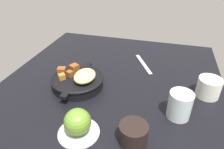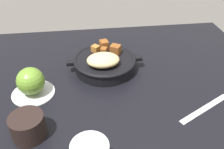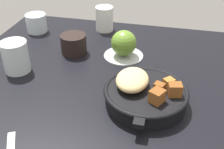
{
  "view_description": "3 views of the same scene",
  "coord_description": "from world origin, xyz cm",
  "views": [
    {
      "loc": [
        63.02,
        18.55,
        47.01
      ],
      "look_at": [
        0.42,
        1.2,
        6.33
      ],
      "focal_mm": 32.49,
      "sensor_mm": 36.0,
      "label": 1
    },
    {
      "loc": [
        9.2,
        55.97,
        46.67
      ],
      "look_at": [
        1.74,
        -1.75,
        5.09
      ],
      "focal_mm": 39.29,
      "sensor_mm": 36.0,
      "label": 2
    },
    {
      "loc": [
        -52.9,
        -16.85,
        44.65
      ],
      "look_at": [
        4.91,
        -3.25,
        5.88
      ],
      "focal_mm": 45.64,
      "sensor_mm": 36.0,
      "label": 3
    }
  ],
  "objects": [
    {
      "name": "cast_iron_skillet",
      "position": [
        2.87,
        -11.9,
        3.0
      ],
      "size": [
        24.89,
        20.63,
        7.82
      ],
      "color": "black",
      "rests_on": "ground_plane"
    },
    {
      "name": "coffee_mug_dark",
      "position": [
        23.8,
        13.84,
        3.06
      ],
      "size": [
        8.19,
        8.19,
        6.13
      ],
      "primitive_type": "cylinder",
      "color": "black",
      "rests_on": "ground_plane"
    },
    {
      "name": "red_apple",
      "position": [
        25.11,
        -2.25,
        4.59
      ],
      "size": [
        7.98,
        7.98,
        7.98
      ],
      "primitive_type": "sphere",
      "color": "olive",
      "rests_on": "saucer_plate"
    },
    {
      "name": "ground_plane",
      "position": [
        0.0,
        0.0,
        -1.2
      ],
      "size": [
        102.41,
        88.66,
        2.4
      ],
      "primitive_type": "cube",
      "color": "black"
    },
    {
      "name": "saucer_plate",
      "position": [
        25.11,
        -2.25,
        0.3
      ],
      "size": [
        12.53,
        12.53,
        0.6
      ],
      "primitive_type": "cylinder",
      "color": "#B7BABF",
      "rests_on": "ground_plane"
    },
    {
      "name": "butter_knife",
      "position": [
        -22.42,
        10.47,
        0.18
      ],
      "size": [
        17.48,
        10.16,
        0.36
      ],
      "primitive_type": "cube",
      "rotation": [
        0.0,
        0.0,
        0.48
      ],
      "color": "silver",
      "rests_on": "ground_plane"
    }
  ]
}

